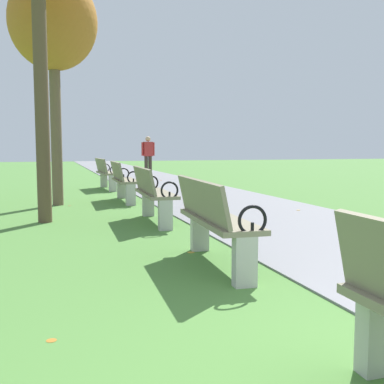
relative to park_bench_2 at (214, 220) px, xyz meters
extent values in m
cube|color=slate|center=(2.08, 14.78, -0.48)|extent=(3.15, 44.00, 0.02)
cube|color=#B7B5AD|center=(0.07, -2.40, -0.26)|extent=(0.20, 0.12, 0.45)
cube|color=gray|center=(0.05, 0.00, -0.01)|extent=(0.52, 1.62, 0.05)
cube|color=gray|center=(-0.14, 0.01, 0.21)|extent=(0.20, 1.60, 0.40)
cube|color=#B7B5AD|center=(0.02, -0.74, -0.26)|extent=(0.21, 0.13, 0.45)
cube|color=#B7B5AD|center=(0.09, 0.74, -0.26)|extent=(0.21, 0.13, 0.45)
torus|color=black|center=(0.08, -0.76, 0.10)|extent=(0.27, 0.04, 0.27)
cylinder|color=black|center=(0.08, -0.76, 0.02)|extent=(0.03, 0.03, 0.12)
torus|color=black|center=(0.15, 0.75, 0.10)|extent=(0.27, 0.04, 0.27)
cylinder|color=black|center=(0.15, 0.75, 0.02)|extent=(0.03, 0.03, 0.12)
cube|color=gray|center=(0.05, 2.91, -0.01)|extent=(0.50, 1.61, 0.05)
cube|color=gray|center=(-0.14, 2.91, 0.21)|extent=(0.18, 1.60, 0.40)
cube|color=#B7B5AD|center=(0.03, 2.17, -0.26)|extent=(0.20, 0.13, 0.45)
cube|color=#B7B5AD|center=(0.08, 3.65, -0.26)|extent=(0.20, 0.13, 0.45)
torus|color=black|center=(0.09, 2.15, 0.10)|extent=(0.27, 0.04, 0.27)
cylinder|color=black|center=(0.09, 2.15, 0.02)|extent=(0.03, 0.03, 0.12)
torus|color=black|center=(0.14, 3.66, 0.10)|extent=(0.27, 0.04, 0.27)
cylinder|color=black|center=(0.14, 3.66, 0.02)|extent=(0.03, 0.03, 0.12)
cube|color=gray|center=(0.05, 5.96, -0.01)|extent=(0.48, 1.61, 0.05)
cube|color=gray|center=(-0.14, 5.96, 0.21)|extent=(0.16, 1.60, 0.40)
cube|color=#B7B5AD|center=(0.04, 5.22, -0.26)|extent=(0.20, 0.12, 0.45)
cube|color=#B7B5AD|center=(0.07, 6.70, -0.26)|extent=(0.20, 0.12, 0.45)
torus|color=black|center=(0.10, 5.20, 0.10)|extent=(0.27, 0.04, 0.27)
cylinder|color=black|center=(0.10, 5.20, 0.02)|extent=(0.03, 0.03, 0.12)
torus|color=black|center=(0.13, 6.72, 0.10)|extent=(0.27, 0.04, 0.27)
cylinder|color=black|center=(0.13, 6.72, 0.02)|extent=(0.03, 0.03, 0.12)
cube|color=gray|center=(0.05, 9.17, -0.01)|extent=(0.52, 1.62, 0.05)
cube|color=gray|center=(-0.14, 9.16, 0.21)|extent=(0.20, 1.60, 0.40)
cube|color=#B7B5AD|center=(0.09, 8.43, -0.26)|extent=(0.21, 0.13, 0.45)
cube|color=#B7B5AD|center=(0.02, 9.91, -0.26)|extent=(0.21, 0.13, 0.45)
torus|color=black|center=(0.15, 8.42, 0.10)|extent=(0.27, 0.04, 0.27)
cylinder|color=black|center=(0.15, 8.42, 0.02)|extent=(0.03, 0.03, 0.12)
torus|color=black|center=(0.08, 9.93, 0.10)|extent=(0.27, 0.04, 0.27)
cylinder|color=black|center=(0.08, 9.93, 0.02)|extent=(0.03, 0.03, 0.12)
cylinder|color=brown|center=(-1.67, 3.47, 1.57)|extent=(0.22, 0.22, 4.11)
cylinder|color=brown|center=(-1.42, 5.75, 1.09)|extent=(0.22, 0.22, 3.15)
ellipsoid|color=#B26B28|center=(-1.42, 5.75, 3.29)|extent=(1.79, 1.79, 1.97)
cylinder|color=#3D3328|center=(2.07, 13.48, -0.04)|extent=(0.14, 0.14, 0.85)
cylinder|color=#3D3328|center=(2.23, 13.50, -0.04)|extent=(0.14, 0.14, 0.85)
cube|color=#B22D2D|center=(2.15, 13.49, 0.66)|extent=(0.35, 0.24, 0.56)
sphere|color=tan|center=(2.15, 13.49, 1.05)|extent=(0.20, 0.20, 0.20)
cylinder|color=#B22D2D|center=(1.93, 13.47, 0.66)|extent=(0.09, 0.09, 0.52)
cylinder|color=#B22D2D|center=(2.37, 13.51, 0.66)|extent=(0.09, 0.09, 0.52)
cylinder|color=gold|center=(2.94, 3.38, -0.46)|extent=(0.09, 0.09, 0.00)
cylinder|color=gold|center=(-0.04, 0.67, -0.48)|extent=(0.12, 0.12, 0.00)
cylinder|color=#BC842D|center=(3.52, 2.42, -0.46)|extent=(0.14, 0.14, 0.00)
cylinder|color=#AD6B23|center=(-1.61, -1.44, -0.48)|extent=(0.08, 0.08, 0.00)
cylinder|color=#93511E|center=(2.27, 11.84, -0.46)|extent=(0.12, 0.12, 0.00)
cylinder|color=brown|center=(-1.20, 5.54, -0.48)|extent=(0.10, 0.10, 0.00)
camera|label=1|loc=(-1.60, -4.41, 0.74)|focal=43.46mm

